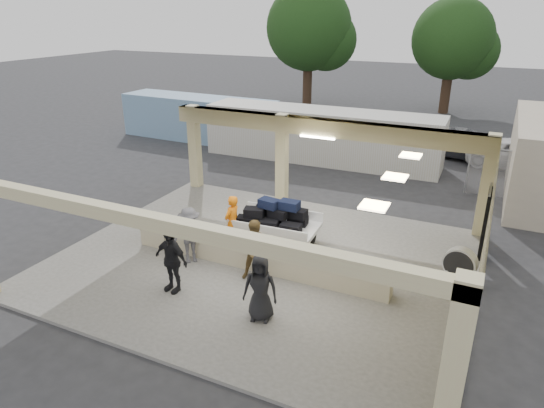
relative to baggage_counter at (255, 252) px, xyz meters
The scene contains 16 objects.
ground 0.77m from the baggage_counter, 90.00° to the left, with size 120.00×120.00×0.00m, color #2B2B2E.
pavilion 1.41m from the baggage_counter, 79.65° to the left, with size 12.01×10.00×3.55m.
baggage_counter is the anchor object (origin of this frame).
luggage_cart 1.62m from the baggage_counter, 93.72° to the left, with size 2.74×1.78×1.56m.
drum_fan 5.75m from the baggage_counter, 17.64° to the left, with size 0.96×0.51×1.02m.
baggage_handler 1.50m from the baggage_counter, 146.33° to the left, with size 0.65×0.35×1.77m, color orange.
passenger_a 0.71m from the baggage_counter, 57.85° to the right, with size 0.85×0.37×1.76m, color brown.
passenger_b 2.54m from the baggage_counter, 125.25° to the right, with size 1.07×0.39×1.83m, color black.
passenger_c 2.00m from the baggage_counter, 165.26° to the right, with size 1.13×0.39×1.74m, color #49484D.
passenger_d 2.56m from the baggage_counter, 59.73° to the right, with size 0.84×0.34×1.72m, color black.
car_white_a 15.72m from the baggage_counter, 63.23° to the left, with size 2.26×4.77×1.36m, color white.
car_dark 15.24m from the baggage_counter, 73.05° to the left, with size 1.55×4.38×1.46m, color black.
container_white 11.60m from the baggage_counter, 100.50° to the left, with size 11.80×2.36×2.56m, color silver.
container_blue 15.92m from the baggage_counter, 129.00° to the left, with size 9.43×2.26×2.45m, color #7494B9.
tree_left 26.31m from the baggage_counter, 107.30° to the left, with size 6.60×6.30×9.00m.
tree_mid 27.11m from the baggage_counter, 85.03° to the left, with size 6.00×5.60×8.00m.
Camera 1 is at (5.81, -11.63, 7.21)m, focal length 32.00 mm.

